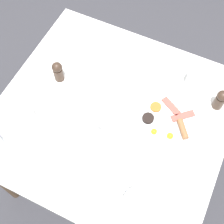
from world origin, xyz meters
name	(u,v)px	position (x,y,z in m)	size (l,w,h in m)	color
ground_plane	(112,165)	(0.00, 0.00, 0.00)	(8.00, 8.00, 0.00)	#333338
table	(112,121)	(0.00, 0.00, 0.64)	(1.00, 0.94, 0.71)	white
breakfast_plate	(166,122)	(-0.23, -0.06, 0.71)	(0.30, 0.30, 0.04)	white
teapot_near	(89,114)	(0.08, 0.06, 0.75)	(0.19, 0.12, 0.11)	white
teapot_far	(139,205)	(-0.26, 0.32, 0.75)	(0.19, 0.12, 0.11)	white
teacup_with_saucer_left	(92,47)	(0.24, -0.28, 0.73)	(0.16, 0.16, 0.06)	white
water_glass_tall	(195,79)	(-0.27, -0.30, 0.76)	(0.08, 0.08, 0.11)	white
water_glass_short	(129,47)	(0.07, -0.34, 0.76)	(0.08, 0.08, 0.10)	white
wine_glass_spare	(89,193)	(-0.08, 0.36, 0.76)	(0.08, 0.08, 0.12)	white
creamer_jug	(27,115)	(0.32, 0.17, 0.74)	(0.08, 0.06, 0.06)	white
pepper_grinder	(220,99)	(-0.40, -0.24, 0.76)	(0.05, 0.05, 0.11)	#38281E
salt_grinder	(58,71)	(0.30, -0.07, 0.76)	(0.05, 0.05, 0.11)	#38281E
fork_by_plate	(118,80)	(0.05, -0.17, 0.71)	(0.15, 0.10, 0.00)	silver
knife_by_plate	(53,165)	(0.12, 0.31, 0.71)	(0.15, 0.16, 0.00)	silver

